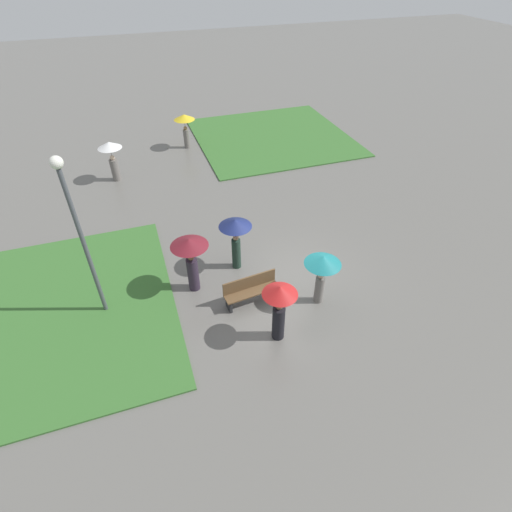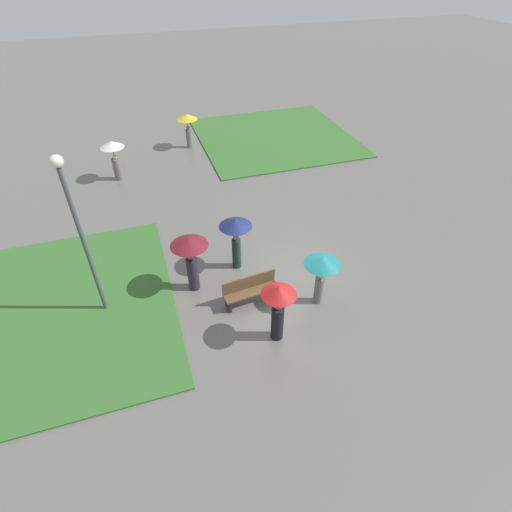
# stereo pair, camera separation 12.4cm
# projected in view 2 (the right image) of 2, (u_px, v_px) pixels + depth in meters

# --- Properties ---
(ground_plane) EXTENTS (90.00, 90.00, 0.00)m
(ground_plane) POSITION_uv_depth(u_px,v_px,m) (288.00, 284.00, 13.13)
(ground_plane) COLOR #66635E
(lawn_patch_near) EXTENTS (6.93, 7.76, 0.06)m
(lawn_patch_near) POSITION_uv_depth(u_px,v_px,m) (57.00, 312.00, 12.10)
(lawn_patch_near) COLOR #386B2D
(lawn_patch_near) RESTS_ON ground_plane
(lawn_patch_far) EXTENTS (8.29, 8.20, 0.06)m
(lawn_patch_far) POSITION_uv_depth(u_px,v_px,m) (275.00, 137.00, 22.56)
(lawn_patch_far) COLOR #386B2D
(lawn_patch_far) RESTS_ON ground_plane
(park_bench) EXTENTS (1.77, 0.61, 0.90)m
(park_bench) POSITION_uv_depth(u_px,v_px,m) (250.00, 289.00, 12.26)
(park_bench) COLOR brown
(park_bench) RESTS_ON ground_plane
(lamp_post) EXTENTS (0.32, 0.32, 5.05)m
(lamp_post) POSITION_uv_depth(u_px,v_px,m) (77.00, 223.00, 10.26)
(lamp_post) COLOR #474C51
(lamp_post) RESTS_ON ground_plane
(crowd_person_navy) EXTENTS (1.08, 1.08, 1.94)m
(crowd_person_navy) POSITION_uv_depth(u_px,v_px,m) (236.00, 231.00, 12.89)
(crowd_person_navy) COLOR #1E3328
(crowd_person_navy) RESTS_ON ground_plane
(crowd_person_red) EXTENTS (0.96, 0.96, 1.93)m
(crowd_person_red) POSITION_uv_depth(u_px,v_px,m) (278.00, 303.00, 10.58)
(crowd_person_red) COLOR black
(crowd_person_red) RESTS_ON ground_plane
(crowd_person_teal) EXTENTS (1.10, 1.10, 1.79)m
(crowd_person_teal) POSITION_uv_depth(u_px,v_px,m) (322.00, 267.00, 11.62)
(crowd_person_teal) COLOR slate
(crowd_person_teal) RESTS_ON ground_plane
(crowd_person_maroon) EXTENTS (1.16, 1.16, 1.97)m
(crowd_person_maroon) POSITION_uv_depth(u_px,v_px,m) (190.00, 253.00, 12.09)
(crowd_person_maroon) COLOR #2D2333
(crowd_person_maroon) RESTS_ON ground_plane
(lone_walker_far_path) EXTENTS (1.08, 1.08, 1.79)m
(lone_walker_far_path) POSITION_uv_depth(u_px,v_px,m) (187.00, 122.00, 20.66)
(lone_walker_far_path) COLOR slate
(lone_walker_far_path) RESTS_ON ground_plane
(lone_walker_mid_plaza) EXTENTS (1.06, 1.06, 1.85)m
(lone_walker_mid_plaza) POSITION_uv_depth(u_px,v_px,m) (113.00, 152.00, 17.91)
(lone_walker_mid_plaza) COLOR slate
(lone_walker_mid_plaza) RESTS_ON ground_plane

